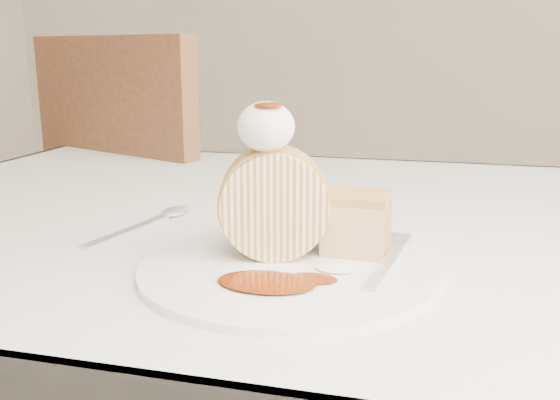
# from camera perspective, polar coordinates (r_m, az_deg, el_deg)

# --- Properties ---
(table) EXTENTS (1.40, 0.90, 0.75)m
(table) POSITION_cam_1_polar(r_m,az_deg,el_deg) (0.86, 4.75, -7.11)
(table) COLOR silver
(table) RESTS_ON ground
(chair_far) EXTENTS (0.61, 0.61, 0.99)m
(chair_far) POSITION_cam_1_polar(r_m,az_deg,el_deg) (1.51, -11.00, -1.86)
(chair_far) COLOR brown
(chair_far) RESTS_ON ground
(plate) EXTENTS (0.30, 0.30, 0.01)m
(plate) POSITION_cam_1_polar(r_m,az_deg,el_deg) (0.62, 0.66, -6.27)
(plate) COLOR white
(plate) RESTS_ON table
(roulade_slice) EXTENTS (0.12, 0.09, 0.11)m
(roulade_slice) POSITION_cam_1_polar(r_m,az_deg,el_deg) (0.64, -0.54, -0.29)
(roulade_slice) COLOR #FFDDB1
(roulade_slice) RESTS_ON plate
(cake_chunk) EXTENTS (0.07, 0.06, 0.05)m
(cake_chunk) POSITION_cam_1_polar(r_m,az_deg,el_deg) (0.66, 7.01, -2.42)
(cake_chunk) COLOR tan
(cake_chunk) RESTS_ON plate
(whipped_cream) EXTENTS (0.06, 0.06, 0.05)m
(whipped_cream) POSITION_cam_1_polar(r_m,az_deg,el_deg) (0.62, -1.28, 6.72)
(whipped_cream) COLOR white
(whipped_cream) RESTS_ON roulade_slice
(caramel_drizzle) EXTENTS (0.03, 0.02, 0.01)m
(caramel_drizzle) POSITION_cam_1_polar(r_m,az_deg,el_deg) (0.60, -1.08, 9.23)
(caramel_drizzle) COLOR #641E04
(caramel_drizzle) RESTS_ON whipped_cream
(caramel_pool) EXTENTS (0.09, 0.06, 0.00)m
(caramel_pool) POSITION_cam_1_polar(r_m,az_deg,el_deg) (0.57, -1.27, -7.49)
(caramel_pool) COLOR #641E04
(caramel_pool) RESTS_ON plate
(fork) EXTENTS (0.05, 0.18, 0.00)m
(fork) POSITION_cam_1_polar(r_m,az_deg,el_deg) (0.62, 9.56, -6.10)
(fork) COLOR silver
(fork) RESTS_ON plate
(spoon) EXTENTS (0.06, 0.18, 0.00)m
(spoon) POSITION_cam_1_polar(r_m,az_deg,el_deg) (0.77, -13.74, -2.80)
(spoon) COLOR silver
(spoon) RESTS_ON table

